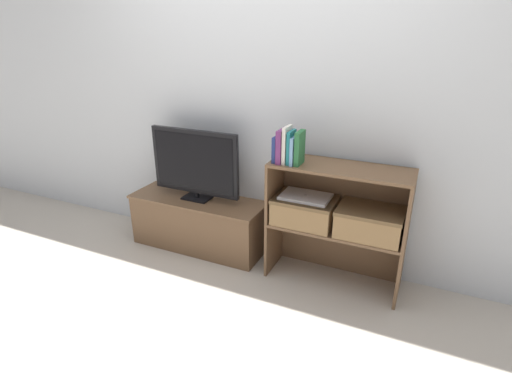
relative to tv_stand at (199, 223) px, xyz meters
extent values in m
plane|color=#BCB2A3|center=(0.52, -0.18, -0.21)|extent=(16.00, 16.00, 0.00)
cube|color=silver|center=(0.52, 0.22, 0.99)|extent=(10.00, 0.05, 2.40)
cube|color=brown|center=(0.00, 0.00, -0.01)|extent=(1.08, 0.36, 0.41)
cube|color=brown|center=(0.00, 0.00, 0.20)|extent=(1.10, 0.38, 0.02)
cube|color=black|center=(0.00, 0.00, 0.22)|extent=(0.22, 0.14, 0.02)
cylinder|color=black|center=(0.00, 0.00, 0.25)|extent=(0.04, 0.04, 0.04)
cube|color=black|center=(0.00, 0.00, 0.52)|extent=(0.74, 0.03, 0.50)
cube|color=black|center=(0.00, -0.02, 0.52)|extent=(0.68, 0.00, 0.44)
cube|color=brown|center=(0.67, -0.01, 0.00)|extent=(0.02, 0.34, 0.42)
cube|color=brown|center=(1.57, -0.01, 0.00)|extent=(0.02, 0.34, 0.42)
cube|color=brown|center=(1.12, 0.15, 0.00)|extent=(0.88, 0.02, 0.42)
cube|color=brown|center=(1.12, -0.01, 0.20)|extent=(0.88, 0.34, 0.02)
cube|color=brown|center=(0.67, -0.01, 0.42)|extent=(0.02, 0.34, 0.44)
cube|color=brown|center=(1.57, -0.01, 0.42)|extent=(0.02, 0.34, 0.44)
cube|color=brown|center=(1.12, 0.15, 0.42)|extent=(0.88, 0.02, 0.44)
cube|color=brown|center=(1.12, -0.01, 0.63)|extent=(0.88, 0.34, 0.02)
cube|color=navy|center=(0.70, -0.08, 0.73)|extent=(0.03, 0.12, 0.17)
cube|color=#6B2D66|center=(0.74, -0.08, 0.75)|extent=(0.03, 0.15, 0.22)
cube|color=silver|center=(0.77, -0.08, 0.76)|extent=(0.02, 0.13, 0.24)
cube|color=#1E7075|center=(0.80, -0.08, 0.75)|extent=(0.02, 0.13, 0.22)
cube|color=#709ECC|center=(0.83, -0.08, 0.73)|extent=(0.02, 0.15, 0.18)
cube|color=#286638|center=(0.86, -0.08, 0.75)|extent=(0.03, 0.13, 0.22)
cube|color=#937047|center=(0.90, -0.03, 0.30)|extent=(0.41, 0.30, 0.18)
cube|color=brown|center=(0.90, -0.03, 0.38)|extent=(0.42, 0.31, 0.02)
cube|color=#937047|center=(1.34, -0.03, 0.30)|extent=(0.41, 0.30, 0.18)
cube|color=brown|center=(1.34, -0.03, 0.38)|extent=(0.42, 0.31, 0.02)
cube|color=#BCBCC1|center=(0.90, -0.03, 0.40)|extent=(0.33, 0.22, 0.02)
cylinder|color=#99999E|center=(0.90, -0.03, 0.41)|extent=(0.02, 0.02, 0.00)
camera|label=1|loc=(1.64, -2.44, 1.46)|focal=28.00mm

